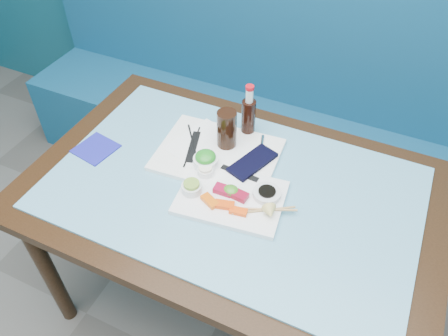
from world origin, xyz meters
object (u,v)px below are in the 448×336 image
at_px(sashimi_plate, 231,198).
at_px(seaweed_bowl, 206,162).
at_px(booth_bench, 297,130).
at_px(serving_tray, 218,154).
at_px(blue_napkin, 96,149).
at_px(dining_table, 232,204).
at_px(cola_glass, 227,129).
at_px(cola_bottle_body, 248,118).

distance_m(sashimi_plate, seaweed_bowl, 0.17).
bearing_deg(booth_bench, serving_tray, -98.61).
bearing_deg(blue_napkin, sashimi_plate, -1.33).
height_order(dining_table, sashimi_plate, sashimi_plate).
height_order(booth_bench, seaweed_bowl, booth_bench).
bearing_deg(blue_napkin, cola_glass, 25.96).
bearing_deg(cola_glass, seaweed_bowl, -98.75).
xyz_separation_m(sashimi_plate, blue_napkin, (-0.55, 0.01, -0.01)).
bearing_deg(booth_bench, dining_table, -90.00).
distance_m(booth_bench, cola_bottle_body, 0.73).
height_order(seaweed_bowl, cola_bottle_body, cola_bottle_body).
distance_m(seaweed_bowl, cola_glass, 0.14).
height_order(booth_bench, cola_glass, booth_bench).
relative_size(serving_tray, cola_glass, 2.92).
bearing_deg(blue_napkin, seaweed_bowl, 11.08).
distance_m(dining_table, blue_napkin, 0.54).
height_order(booth_bench, blue_napkin, booth_bench).
bearing_deg(cola_bottle_body, sashimi_plate, -76.45).
bearing_deg(dining_table, cola_glass, 120.51).
xyz_separation_m(sashimi_plate, cola_bottle_body, (-0.08, 0.33, 0.07)).
height_order(booth_bench, cola_bottle_body, booth_bench).
relative_size(booth_bench, dining_table, 2.14).
height_order(seaweed_bowl, blue_napkin, seaweed_bowl).
relative_size(sashimi_plate, seaweed_bowl, 3.91).
xyz_separation_m(serving_tray, cola_glass, (0.01, 0.05, 0.08)).
relative_size(cola_glass, blue_napkin, 1.08).
bearing_deg(seaweed_bowl, blue_napkin, -168.92).
xyz_separation_m(sashimi_plate, serving_tray, (-0.13, 0.17, -0.00)).
distance_m(seaweed_bowl, cola_bottle_body, 0.25).
bearing_deg(cola_glass, booth_bench, 81.53).
bearing_deg(cola_bottle_body, booth_bench, 83.82).
height_order(booth_bench, sashimi_plate, booth_bench).
xyz_separation_m(cola_glass, blue_napkin, (-0.43, -0.21, -0.09)).
height_order(sashimi_plate, blue_napkin, sashimi_plate).
distance_m(sashimi_plate, blue_napkin, 0.55).
relative_size(dining_table, cola_bottle_body, 9.40).
relative_size(serving_tray, cola_bottle_body, 2.86).
bearing_deg(sashimi_plate, seaweed_bowl, 138.79).
bearing_deg(booth_bench, seaweed_bowl, -98.51).
bearing_deg(dining_table, serving_tray, 133.84).
height_order(booth_bench, serving_tray, booth_bench).
bearing_deg(seaweed_bowl, serving_tray, 82.41).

